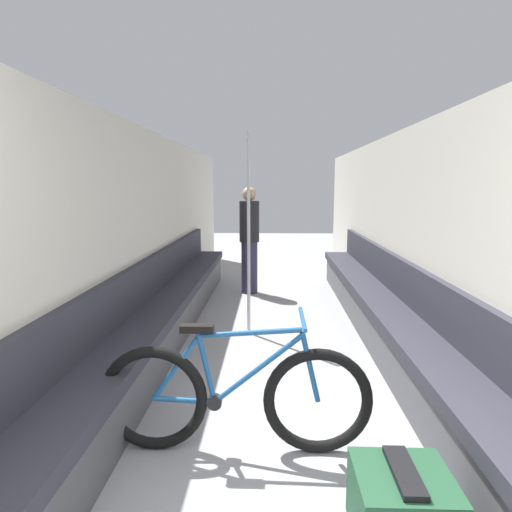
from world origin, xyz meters
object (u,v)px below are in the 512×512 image
at_px(passenger_standing, 249,239).
at_px(luggage_bag, 402,508).
at_px(bench_seat_row_right, 387,318).
at_px(bicycle, 235,397).
at_px(bench_seat_row_left, 163,315).
at_px(grab_pole_near, 249,238).

relative_size(passenger_standing, luggage_bag, 3.68).
height_order(bench_seat_row_right, passenger_standing, passenger_standing).
bearing_deg(luggage_bag, bicycle, 139.11).
relative_size(bench_seat_row_left, luggage_bag, 15.47).
xyz_separation_m(bench_seat_row_left, passenger_standing, (0.78, 2.34, 0.53)).
bearing_deg(bench_seat_row_right, bicycle, -126.28).
relative_size(bench_seat_row_left, passenger_standing, 4.21).
bearing_deg(passenger_standing, luggage_bag, -133.57).
bearing_deg(grab_pole_near, passenger_standing, 92.66).
distance_m(bench_seat_row_right, luggage_bag, 2.69).
height_order(bench_seat_row_left, bench_seat_row_right, same).
xyz_separation_m(bench_seat_row_left, luggage_bag, (1.73, -2.62, -0.13)).
height_order(passenger_standing, luggage_bag, passenger_standing).
bearing_deg(passenger_standing, grab_pole_near, -141.74).
relative_size(bicycle, grab_pole_near, 0.76).
relative_size(bench_seat_row_right, passenger_standing, 4.21).
bearing_deg(bench_seat_row_left, passenger_standing, 71.53).
distance_m(bicycle, grab_pole_near, 2.40).
bearing_deg(bicycle, luggage_bag, -41.56).
bearing_deg(bench_seat_row_left, bicycle, -64.64).
bearing_deg(bench_seat_row_right, passenger_standing, 123.07).
distance_m(bicycle, luggage_bag, 1.11).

